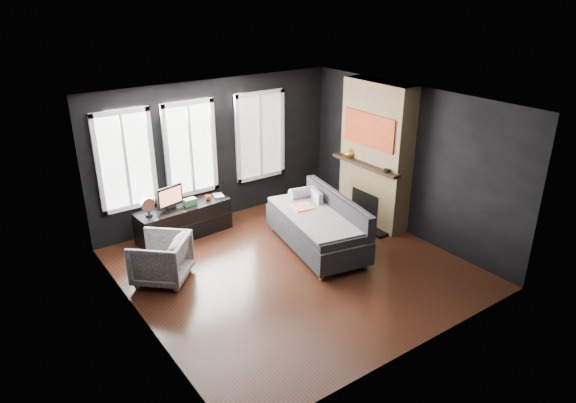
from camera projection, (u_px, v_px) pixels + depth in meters
floor at (294, 268)px, 8.35m from camera, size 5.00×5.00×0.00m
ceiling at (294, 103)px, 7.29m from camera, size 5.00×5.00×0.00m
wall_back at (217, 151)px, 9.70m from camera, size 5.00×0.02×2.70m
wall_left at (134, 234)px, 6.49m from camera, size 0.02×5.00×2.70m
wall_right at (407, 161)px, 9.15m from camera, size 0.02×5.00×2.70m
windows at (192, 100)px, 9.03m from camera, size 4.00×0.16×1.76m
fireplace at (376, 155)px, 9.49m from camera, size 0.70×1.62×2.70m
sofa at (316, 223)px, 8.82m from camera, size 1.49×2.35×0.94m
stripe_pillow at (317, 200)px, 9.22m from camera, size 0.18×0.38×0.37m
armchair at (161, 257)px, 7.87m from camera, size 1.07×1.08×0.81m
media_console at (184, 221)px, 9.31m from camera, size 1.76×0.68×0.59m
monitor at (170, 196)px, 8.99m from camera, size 0.55×0.25×0.48m
desk_fan at (148, 207)px, 8.73m from camera, size 0.26×0.26×0.34m
mug at (208, 197)px, 9.44m from camera, size 0.13×0.12×0.12m
book at (214, 191)px, 9.56m from camera, size 0.17×0.06×0.23m
storage_box at (190, 202)px, 9.22m from camera, size 0.23×0.15×0.12m
mantel_vase at (349, 153)px, 9.71m from camera, size 0.18×0.18×0.17m
mantel_clock at (387, 170)px, 8.98m from camera, size 0.17×0.17×0.04m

